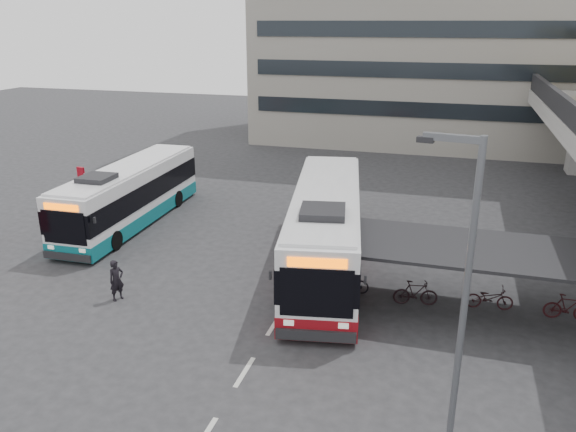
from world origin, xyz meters
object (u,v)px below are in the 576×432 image
(bus_main, at_px, (326,230))
(bus_teal, at_px, (130,195))
(lamp_post, at_px, (461,290))
(pedestrian, at_px, (117,280))

(bus_main, bearing_deg, bus_teal, 156.27)
(bus_main, xyz_separation_m, lamp_post, (5.32, -10.20, 2.83))
(bus_teal, distance_m, pedestrian, 8.92)
(bus_teal, xyz_separation_m, lamp_post, (16.43, -12.89, 3.03))
(bus_main, bearing_deg, pedestrian, -153.59)
(bus_main, height_order, pedestrian, bus_main)
(bus_main, relative_size, bus_teal, 1.15)
(pedestrian, height_order, lamp_post, lamp_post)
(bus_teal, height_order, pedestrian, bus_teal)
(bus_main, relative_size, lamp_post, 1.62)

